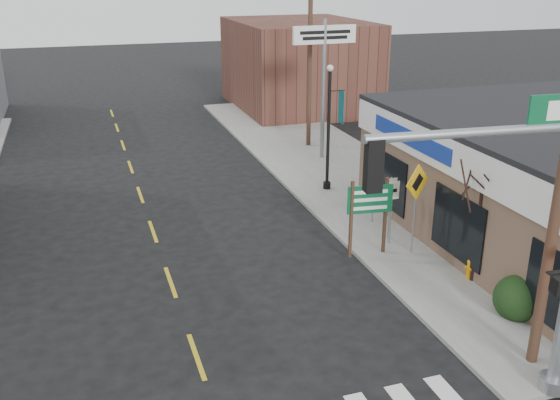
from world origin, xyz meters
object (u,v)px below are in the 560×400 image
object	(u,v)px
dance_center_sign	(324,54)
utility_pole_far	(310,57)
fire_hydrant	(470,268)
bare_tree	(486,172)
guide_sign	(369,207)
traffic_signal_pole	(550,231)
lamp_post	(330,119)

from	to	relation	value
dance_center_sign	utility_pole_far	size ratio (longest dim) A/B	0.74
fire_hydrant	bare_tree	xyz separation A→B (m)	(0.04, -0.13, 3.04)
guide_sign	dance_center_sign	xyz separation A→B (m)	(2.70, 10.66, 3.25)
traffic_signal_pole	lamp_post	world-z (taller)	traffic_signal_pole
fire_hydrant	bare_tree	size ratio (longest dim) A/B	0.15
guide_sign	fire_hydrant	distance (m)	3.53
fire_hydrant	lamp_post	bearing A→B (deg)	96.09
traffic_signal_pole	lamp_post	bearing A→B (deg)	90.16
fire_hydrant	dance_center_sign	bearing A→B (deg)	87.81
guide_sign	utility_pole_far	world-z (taller)	utility_pole_far
bare_tree	utility_pole_far	distance (m)	15.54
utility_pole_far	traffic_signal_pole	bearing A→B (deg)	-94.60
traffic_signal_pole	dance_center_sign	xyz separation A→B (m)	(2.58, 18.16, 1.00)
traffic_signal_pole	guide_sign	xyz separation A→B (m)	(-0.12, 7.50, -2.25)
guide_sign	traffic_signal_pole	bearing A→B (deg)	-81.56
fire_hydrant	lamp_post	distance (m)	9.20
lamp_post	dance_center_sign	distance (m)	4.95
guide_sign	lamp_post	xyz separation A→B (m)	(1.26, 6.35, 1.31)
traffic_signal_pole	lamp_post	xyz separation A→B (m)	(1.15, 13.84, -0.94)
lamp_post	utility_pole_far	distance (m)	6.95
lamp_post	bare_tree	size ratio (longest dim) A/B	1.19
fire_hydrant	guide_sign	bearing A→B (deg)	132.29
guide_sign	dance_center_sign	distance (m)	11.47
lamp_post	utility_pole_far	size ratio (longest dim) A/B	0.58
traffic_signal_pole	fire_hydrant	size ratio (longest dim) A/B	10.59
dance_center_sign	bare_tree	xyz separation A→B (m)	(-0.46, -13.22, -1.55)
guide_sign	fire_hydrant	xyz separation A→B (m)	(2.20, -2.42, -1.34)
lamp_post	utility_pole_far	world-z (taller)	utility_pole_far
fire_hydrant	traffic_signal_pole	bearing A→B (deg)	-112.32
dance_center_sign	utility_pole_far	distance (m)	2.32
dance_center_sign	guide_sign	bearing A→B (deg)	-105.54
lamp_post	utility_pole_far	bearing A→B (deg)	92.40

